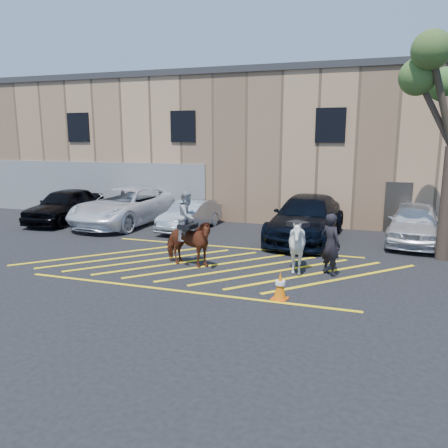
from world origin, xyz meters
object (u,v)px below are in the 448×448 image
(handler, at_px, (331,244))
(car_white_suv, at_px, (414,223))
(mounted_bay, at_px, (188,236))
(traffic_cone, at_px, (280,286))
(car_white_pickup, at_px, (126,206))
(car_blue_suv, at_px, (307,218))
(car_black_suv, at_px, (65,205))
(car_silver_sedan, at_px, (190,215))
(saddled_white, at_px, (297,245))

(handler, bearing_deg, car_white_suv, -78.29)
(mounted_bay, xyz_separation_m, traffic_cone, (3.37, -2.00, -0.62))
(car_white_pickup, distance_m, car_white_suv, 12.68)
(mounted_bay, bearing_deg, handler, 6.57)
(car_blue_suv, bearing_deg, car_white_pickup, -178.64)
(car_white_pickup, height_order, car_blue_suv, car_blue_suv)
(car_white_suv, bearing_deg, car_black_suv, -170.56)
(car_white_pickup, bearing_deg, traffic_cone, -35.26)
(handler, bearing_deg, traffic_cone, 107.57)
(car_blue_suv, bearing_deg, traffic_cone, -83.36)
(car_blue_suv, distance_m, car_white_suv, 4.14)
(handler, height_order, traffic_cone, handler)
(car_white_pickup, relative_size, car_blue_suv, 1.04)
(car_silver_sedan, distance_m, saddled_white, 7.35)
(car_silver_sedan, distance_m, car_white_suv, 9.29)
(car_white_pickup, height_order, handler, handler)
(saddled_white, bearing_deg, car_white_pickup, 150.05)
(car_blue_suv, xyz_separation_m, saddled_white, (0.33, -4.68, -0.01))
(car_black_suv, height_order, saddled_white, saddled_white)
(car_blue_suv, distance_m, saddled_white, 4.69)
(car_white_suv, distance_m, traffic_cone, 8.59)
(car_black_suv, relative_size, saddled_white, 2.35)
(car_blue_suv, height_order, saddled_white, car_blue_suv)
(car_blue_suv, bearing_deg, mounted_bay, -116.93)
(car_white_suv, bearing_deg, car_blue_suv, -164.20)
(car_black_suv, relative_size, car_blue_suv, 0.81)
(car_black_suv, xyz_separation_m, saddled_white, (12.05, -4.73, 0.04))
(car_blue_suv, xyz_separation_m, handler, (1.31, -4.57, 0.07))
(car_white_pickup, height_order, saddled_white, car_white_pickup)
(car_blue_suv, height_order, mounted_bay, mounted_bay)
(car_silver_sedan, distance_m, car_blue_suv, 5.19)
(car_blue_suv, distance_m, traffic_cone, 7.10)
(car_blue_suv, bearing_deg, car_black_suv, -175.83)
(handler, distance_m, traffic_cone, 2.77)
(car_silver_sedan, distance_m, mounted_bay, 5.66)
(handler, height_order, mounted_bay, mounted_bay)
(car_silver_sedan, relative_size, mounted_bay, 1.63)
(car_silver_sedan, distance_m, traffic_cone, 9.08)
(car_white_suv, xyz_separation_m, mounted_bay, (-7.19, -5.69, 0.19))
(car_black_suv, bearing_deg, car_white_suv, -0.48)
(car_silver_sedan, xyz_separation_m, saddled_white, (5.51, -4.85, 0.20))
(car_silver_sedan, relative_size, car_white_suv, 0.85)
(car_silver_sedan, relative_size, saddled_white, 1.94)
(handler, bearing_deg, car_blue_suv, -33.98)
(mounted_bay, bearing_deg, car_white_pickup, 134.75)
(car_black_suv, distance_m, mounted_bay, 10.04)
(car_black_suv, height_order, mounted_bay, mounted_bay)
(car_black_suv, distance_m, car_blue_suv, 11.72)
(car_black_suv, bearing_deg, traffic_cone, -33.21)
(mounted_bay, relative_size, saddled_white, 1.19)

